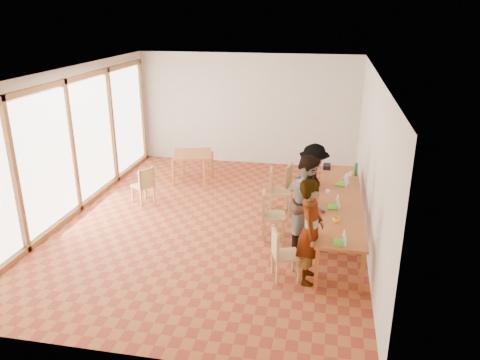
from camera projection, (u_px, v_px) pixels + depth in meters
name	position (u px, v px, depth m)	size (l,w,h in m)	color
ground	(213.00, 222.00, 9.55)	(8.00, 8.00, 0.00)	#9B4F25
wall_back	(248.00, 110.00, 12.71)	(6.00, 0.10, 3.00)	beige
wall_front	(125.00, 250.00, 5.35)	(6.00, 0.10, 3.00)	beige
wall_right	(371.00, 160.00, 8.49)	(0.10, 8.00, 3.00)	beige
window_wall	(71.00, 143.00, 9.56)	(0.10, 8.00, 3.00)	white
ceiling	(209.00, 71.00, 8.50)	(6.00, 8.00, 0.04)	white
communal_table	(340.00, 201.00, 8.75)	(0.80, 4.00, 0.75)	#AA5425
side_table	(193.00, 156.00, 11.50)	(0.90, 0.90, 0.75)	#AA5425
chair_near	(281.00, 249.00, 7.37)	(0.51, 0.51, 0.46)	tan
chair_mid	(269.00, 210.00, 8.72)	(0.48, 0.48, 0.49)	tan
chair_far	(275.00, 186.00, 9.82)	(0.49, 0.49, 0.51)	tan
chair_empty	(293.00, 181.00, 10.08)	(0.50, 0.50, 0.51)	tan
chair_spare	(145.00, 182.00, 10.26)	(0.55, 0.55, 0.45)	tan
person_near	(310.00, 231.00, 7.22)	(0.63, 0.41, 1.71)	gray
person_mid	(308.00, 202.00, 8.30)	(0.84, 0.65, 1.73)	gray
person_far	(313.00, 183.00, 9.34)	(1.04, 0.60, 1.61)	gray
laptop_near	(342.00, 240.00, 7.06)	(0.21, 0.24, 0.19)	#52C524
laptop_mid	(336.00, 205.00, 8.32)	(0.23, 0.26, 0.21)	#52C524
laptop_far	(344.00, 182.00, 9.40)	(0.28, 0.30, 0.22)	#52C524
yellow_mug	(336.00, 220.00, 7.76)	(0.11, 0.11, 0.09)	yellow
green_bottle	(356.00, 169.00, 9.89)	(0.07, 0.07, 0.28)	#156A2E
clear_glass	(351.00, 174.00, 9.89)	(0.07, 0.07, 0.09)	silver
condiment_cup	(328.00, 191.00, 9.00)	(0.08, 0.08, 0.06)	white
pink_phone	(330.00, 207.00, 8.34)	(0.05, 0.10, 0.01)	#C73B69
black_pouch	(327.00, 166.00, 10.37)	(0.16, 0.26, 0.09)	black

